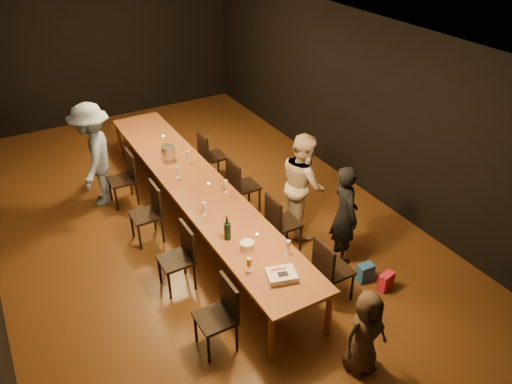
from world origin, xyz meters
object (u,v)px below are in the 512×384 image
chair_left_2 (145,214)px  birthday_cake (282,275)px  chair_left_3 (122,179)px  ice_bucket (168,153)px  plate_stack (247,245)px  table (196,186)px  champagne_bottle (227,227)px  chair_right_2 (245,185)px  chair_right_3 (213,156)px  chair_right_0 (334,269)px  woman_birthday (345,214)px  chair_right_1 (284,222)px  chair_left_0 (215,318)px  chair_left_1 (176,259)px  child (365,333)px  woman_tan (303,184)px  man_blue (94,155)px

chair_left_2 → birthday_cake: bearing=-161.2°
chair_left_3 → ice_bucket: size_ratio=3.79×
chair_left_2 → plate_stack: size_ratio=5.18×
table → champagne_bottle: (-0.21, -1.49, 0.24)m
chair_right_2 → ice_bucket: ice_bucket is taller
chair_right_3 → birthday_cake: chair_right_3 is taller
chair_right_0 → ice_bucket: size_ratio=3.79×
birthday_cake → plate_stack: bearing=113.0°
woman_birthday → chair_right_2: bearing=31.9°
chair_right_0 → chair_right_1: bearing=180.0°
chair_left_0 → chair_right_3: bearing=-25.3°
chair_left_1 → woman_birthday: 2.41m
table → child: (0.44, -3.48, -0.16)m
table → woman_birthday: (1.46, -1.81, 0.06)m
chair_left_0 → child: 1.68m
chair_left_1 → woman_tan: woman_tan is taller
champagne_bottle → chair_left_3: bearing=103.4°
chair_left_0 → chair_left_3: 3.60m
chair_right_0 → chair_left_3: size_ratio=1.00×
chair_right_0 → man_blue: 4.37m
chair_left_1 → birthday_cake: chair_left_1 is taller
chair_left_3 → birthday_cake: (0.84, -3.67, 0.32)m
chair_right_2 → man_blue: 2.52m
woman_tan → champagne_bottle: (-1.57, -0.57, 0.12)m
chair_left_3 → woman_birthday: bearing=-142.5°
chair_left_2 → man_blue: bearing=12.4°
child → man_blue: bearing=110.3°
ice_bucket → chair_left_0: bearing=-103.0°
chair_right_1 → woman_tan: woman_tan is taller
man_blue → chair_left_1: bearing=31.4°
chair_left_1 → chair_left_2: 1.20m
chair_right_1 → chair_left_2: 2.08m
chair_left_1 → champagne_bottle: 0.84m
child → birthday_cake: bearing=116.2°
champagne_bottle → child: bearing=-71.9°
chair_left_1 → plate_stack: chair_left_1 is taller
chair_left_1 → chair_right_3: bearing=-35.3°
chair_left_2 → birthday_cake: (0.84, -2.47, 0.32)m
chair_left_2 → chair_left_3: same height
chair_right_1 → plate_stack: size_ratio=5.18×
man_blue → ice_bucket: size_ratio=7.27×
woman_tan → man_blue: size_ratio=0.92×
table → chair_left_3: bearing=125.3°
chair_right_2 → chair_left_3: 2.08m
woman_tan → table: bearing=72.6°
chair_right_0 → birthday_cake: chair_right_0 is taller
chair_right_2 → chair_left_1: 2.08m
chair_right_1 → chair_left_0: 2.08m
table → chair_right_1: 1.49m
chair_right_1 → chair_left_2: (-1.70, 1.20, 0.00)m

